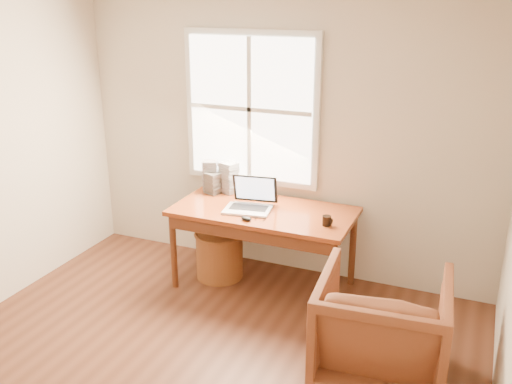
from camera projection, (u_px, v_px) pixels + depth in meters
room_shell at (159, 211)px, 3.43m from camera, size 4.04×4.54×2.64m
desk at (264, 211)px, 5.04m from camera, size 1.60×0.80×0.04m
armchair at (382, 329)px, 3.87m from camera, size 0.92×0.95×0.80m
wicker_stool at (220, 255)px, 5.38m from camera, size 0.53×0.53×0.44m
laptop at (247, 197)px, 4.96m from camera, size 0.41×0.42×0.27m
mouse at (246, 218)px, 4.79m from camera, size 0.12×0.09×0.03m
coffee_mug at (327, 221)px, 4.68m from camera, size 0.10×0.10×0.08m
cd_stack_a at (229, 177)px, 5.41m from camera, size 0.19×0.18×0.30m
cd_stack_b at (213, 183)px, 5.40m from camera, size 0.16×0.15×0.20m
cd_stack_c at (210, 176)px, 5.46m from camera, size 0.17×0.16×0.30m
cd_stack_d at (244, 184)px, 5.45m from camera, size 0.16×0.15×0.16m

